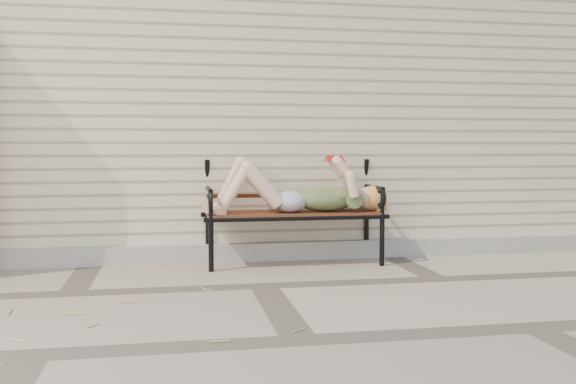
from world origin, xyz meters
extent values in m
plane|color=gray|center=(0.00, 0.00, 0.00)|extent=(80.00, 80.00, 0.00)
cube|color=beige|center=(0.00, 3.00, 1.50)|extent=(8.00, 4.00, 3.00)
cube|color=#AFAC9E|center=(0.00, 0.97, 0.07)|extent=(8.00, 0.10, 0.15)
cylinder|color=black|center=(-0.32, 0.57, 0.21)|extent=(0.04, 0.04, 0.41)
cylinder|color=black|center=(-0.32, 0.98, 0.21)|extent=(0.04, 0.04, 0.41)
cylinder|color=black|center=(1.03, 0.57, 0.21)|extent=(0.04, 0.04, 0.41)
cylinder|color=black|center=(1.03, 0.98, 0.21)|extent=(0.04, 0.04, 0.41)
cube|color=brown|center=(0.36, 0.78, 0.41)|extent=(1.39, 0.45, 0.03)
cylinder|color=black|center=(0.36, 0.57, 0.39)|extent=(1.46, 0.04, 0.04)
cylinder|color=black|center=(0.36, 0.98, 0.39)|extent=(1.46, 0.04, 0.04)
torus|color=black|center=(0.36, 1.08, 0.87)|extent=(0.25, 0.03, 0.25)
ellipsoid|color=#092C42|center=(0.61, 0.75, 0.52)|extent=(0.49, 0.28, 0.19)
ellipsoid|color=#092C42|center=(0.72, 0.75, 0.55)|extent=(0.24, 0.27, 0.15)
ellipsoid|color=#BDBCC2|center=(0.32, 0.75, 0.51)|extent=(0.27, 0.31, 0.17)
sphere|color=beige|center=(0.97, 0.75, 0.52)|extent=(0.20, 0.20, 0.20)
ellipsoid|color=#F1AE5A|center=(1.01, 0.75, 0.52)|extent=(0.23, 0.23, 0.21)
cube|color=#A81413|center=(0.68, 0.75, 0.87)|extent=(0.13, 0.02, 0.02)
cube|color=silver|center=(0.68, 0.71, 0.84)|extent=(0.13, 0.08, 0.05)
cube|color=silver|center=(0.68, 0.79, 0.84)|extent=(0.13, 0.08, 0.05)
cube|color=#A81413|center=(0.68, 0.71, 0.85)|extent=(0.14, 0.09, 0.05)
cube|color=#A81413|center=(0.68, 0.79, 0.85)|extent=(0.14, 0.09, 0.05)
cylinder|color=tan|center=(-0.21, -0.55, 0.01)|extent=(0.10, 0.10, 0.01)
cylinder|color=tan|center=(-0.41, -1.34, 0.01)|extent=(0.14, 0.01, 0.01)
cylinder|color=tan|center=(-0.17, -0.07, 0.01)|extent=(0.10, 0.10, 0.01)
cylinder|color=tan|center=(0.04, -1.44, 0.01)|extent=(0.07, 0.08, 0.01)
cylinder|color=tan|center=(-0.79, -0.27, 0.01)|extent=(0.08, 0.04, 0.01)
cylinder|color=tan|center=(-0.12, -0.80, 0.01)|extent=(0.03, 0.07, 0.01)
cylinder|color=tan|center=(-0.34, -0.23, 0.01)|extent=(0.13, 0.03, 0.01)
cylinder|color=tan|center=(0.05, -0.17, 0.01)|extent=(0.07, 0.14, 0.01)
cylinder|color=tan|center=(-0.81, -1.44, 0.01)|extent=(0.04, 0.12, 0.01)
cylinder|color=tan|center=(-1.31, -0.93, 0.01)|extent=(0.11, 0.05, 0.01)
cylinder|color=tan|center=(-0.23, -0.25, 0.01)|extent=(0.03, 0.13, 0.01)
cylinder|color=tan|center=(-0.63, 0.15, 0.01)|extent=(0.09, 0.04, 0.01)
cylinder|color=tan|center=(-1.05, -0.25, 0.01)|extent=(0.15, 0.05, 0.01)
cylinder|color=tan|center=(-0.62, -0.77, 0.01)|extent=(0.04, 0.10, 0.01)
cylinder|color=tan|center=(-1.11, -0.89, 0.01)|extent=(0.04, 0.12, 0.01)
cylinder|color=tan|center=(0.11, -0.08, 0.01)|extent=(0.04, 0.13, 0.01)
camera|label=1|loc=(-0.61, -4.25, 0.94)|focal=40.00mm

